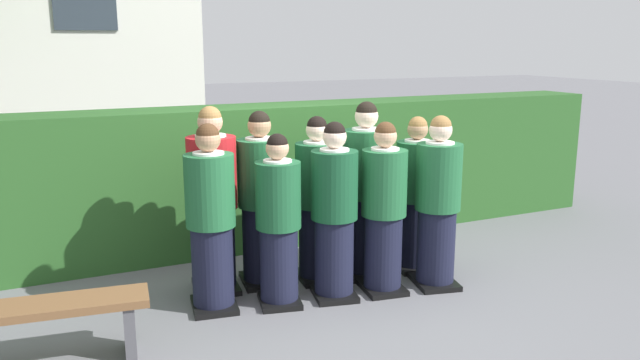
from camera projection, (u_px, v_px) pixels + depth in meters
name	position (u px, v px, depth m)	size (l,w,h in m)	color
ground_plane	(331.00, 296.00, 5.78)	(60.00, 60.00, 0.00)	slate
student_front_row_0	(211.00, 223.00, 5.36)	(0.44, 0.52, 1.64)	black
student_front_row_1	(278.00, 225.00, 5.47)	(0.44, 0.53, 1.53)	black
student_front_row_2	(334.00, 215.00, 5.62)	(0.46, 0.55, 1.62)	black
student_front_row_3	(384.00, 212.00, 5.76)	(0.43, 0.50, 1.60)	black
student_front_row_4	(437.00, 206.00, 5.89)	(0.47, 0.56, 1.64)	black
student_in_red_blazer	(213.00, 205.00, 5.77)	(0.45, 0.54, 1.73)	black
student_rear_row_1	(261.00, 203.00, 5.94)	(0.45, 0.55, 1.67)	black
student_rear_row_2	(317.00, 203.00, 6.04)	(0.42, 0.50, 1.61)	black
student_rear_row_3	(365.00, 194.00, 6.17)	(0.48, 0.56, 1.74)	black
student_rear_row_4	(415.00, 198.00, 6.34)	(0.45, 0.54, 1.58)	black
hedge	(263.00, 175.00, 7.18)	(9.05, 0.70, 1.60)	#285623
wooden_bench	(48.00, 320.00, 4.48)	(1.43, 0.53, 0.48)	brown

